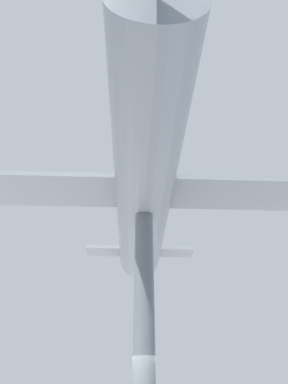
# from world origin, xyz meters

# --- Properties ---
(support_pylon_central) EXTENTS (0.59, 0.59, 6.67)m
(support_pylon_central) POSITION_xyz_m (0.00, 0.00, 3.33)
(support_pylon_central) COLOR slate
(support_pylon_central) RESTS_ON ground_plane
(suspended_airplane) EXTENTS (16.64, 13.98, 3.43)m
(suspended_airplane) POSITION_xyz_m (0.07, 0.22, 7.69)
(suspended_airplane) COLOR #93999E
(suspended_airplane) RESTS_ON support_pylon_central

